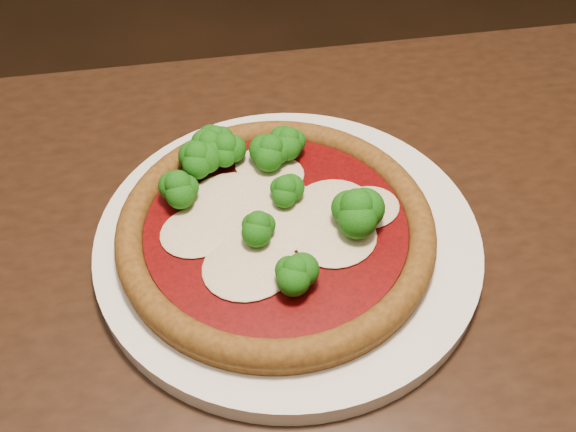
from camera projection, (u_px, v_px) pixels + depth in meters
dining_table at (327, 350)px, 0.62m from camera, size 1.43×1.11×0.75m
plate at (288, 240)px, 0.56m from camera, size 0.33×0.33×0.02m
pizza at (273, 219)px, 0.55m from camera, size 0.27×0.27×0.06m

